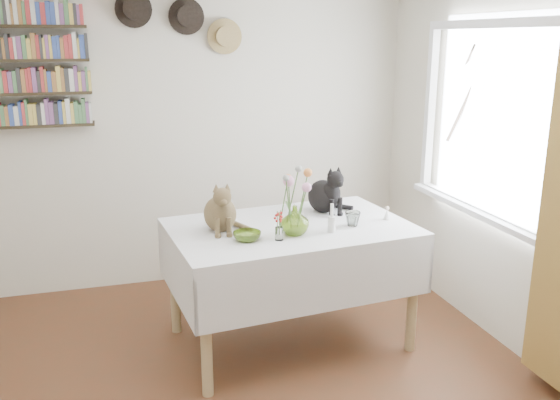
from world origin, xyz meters
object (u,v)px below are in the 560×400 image
object	(u,v)px
tabby_cat	(220,205)
bookshelf_unit	(18,66)
flower_vase	(295,220)
black_cat	(324,188)
dining_table	(290,255)

from	to	relation	value
tabby_cat	bookshelf_unit	size ratio (longest dim) A/B	0.34
flower_vase	bookshelf_unit	xyz separation A→B (m)	(-1.68, 1.42, 0.91)
black_cat	flower_vase	size ratio (longest dim) A/B	1.88
flower_vase	dining_table	bearing A→B (deg)	81.45
dining_table	flower_vase	distance (m)	0.35
dining_table	bookshelf_unit	bearing A→B (deg)	143.93
bookshelf_unit	tabby_cat	bearing A→B (deg)	-44.11
dining_table	tabby_cat	world-z (taller)	tabby_cat
flower_vase	black_cat	bearing A→B (deg)	50.72
dining_table	black_cat	distance (m)	0.56
tabby_cat	flower_vase	bearing A→B (deg)	-23.92
black_cat	bookshelf_unit	xyz separation A→B (m)	(-2.03, 0.99, 0.83)
black_cat	flower_vase	world-z (taller)	black_cat
tabby_cat	black_cat	bearing A→B (deg)	17.77
tabby_cat	bookshelf_unit	world-z (taller)	bookshelf_unit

